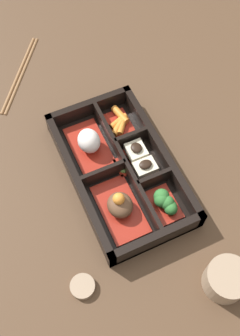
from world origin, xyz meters
name	(u,v)px	position (x,y,z in m)	size (l,w,h in m)	color
ground_plane	(120,174)	(0.00, 0.00, 0.00)	(3.00, 3.00, 0.00)	#4C3523
bento_base	(120,173)	(0.00, 0.00, 0.01)	(0.33, 0.19, 0.01)	black
bento_rim	(121,168)	(0.00, 0.00, 0.02)	(0.33, 0.19, 0.05)	black
bowl_stew	(120,206)	(-0.08, 0.03, 0.03)	(0.13, 0.07, 0.05)	maroon
bowl_rice	(89,143)	(0.08, 0.03, 0.03)	(0.13, 0.07, 0.05)	maroon
bowl_greens	(165,202)	(-0.10, -0.05, 0.03)	(0.08, 0.05, 0.04)	maroon
bowl_tofu	(140,160)	(0.00, -0.05, 0.02)	(0.09, 0.05, 0.03)	maroon
bowl_carrots	(120,123)	(0.10, -0.05, 0.02)	(0.08, 0.05, 0.02)	maroon
bowl_pickles	(124,166)	(0.01, -0.01, 0.01)	(0.04, 0.03, 0.01)	maroon
tea_cup	(227,279)	(-0.27, -0.07, 0.03)	(0.08, 0.08, 0.05)	gray
chopsticks	(20,74)	(0.34, 0.10, 0.00)	(0.20, 0.15, 0.01)	brown
sauce_dish	(83,286)	(-0.18, 0.15, 0.01)	(0.04, 0.04, 0.01)	gray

